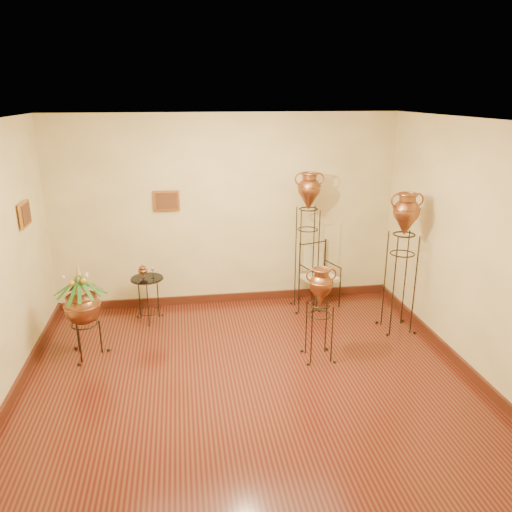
{
  "coord_description": "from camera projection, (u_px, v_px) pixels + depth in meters",
  "views": [
    {
      "loc": [
        -0.65,
        -4.57,
        3.05
      ],
      "look_at": [
        0.25,
        1.3,
        1.1
      ],
      "focal_mm": 35.0,
      "sensor_mm": 36.0,
      "label": 1
    }
  ],
  "objects": [
    {
      "name": "planter_urn",
      "position": [
        82.0,
        304.0,
        5.88
      ],
      "size": [
        0.82,
        0.82,
        1.22
      ],
      "rotation": [
        0.0,
        0.0,
        -0.31
      ],
      "color": "black",
      "rests_on": "ground"
    },
    {
      "name": "side_table",
      "position": [
        148.0,
        298.0,
        6.94
      ],
      "size": [
        0.5,
        0.5,
        0.8
      ],
      "rotation": [
        0.0,
        0.0,
        -0.18
      ],
      "color": "black",
      "rests_on": "ground"
    },
    {
      "name": "amphora_tall",
      "position": [
        307.0,
        241.0,
        7.09
      ],
      "size": [
        0.51,
        0.51,
        2.04
      ],
      "rotation": [
        0.0,
        0.0,
        -0.32
      ],
      "color": "black",
      "rests_on": "ground"
    },
    {
      "name": "armchair",
      "position": [
        320.0,
        275.0,
        7.41
      ],
      "size": [
        0.65,
        0.63,
        0.93
      ],
      "rotation": [
        0.0,
        0.0,
        0.32
      ],
      "color": "black",
      "rests_on": "ground"
    },
    {
      "name": "room_shell",
      "position": [
        250.0,
        236.0,
        4.81
      ],
      "size": [
        5.02,
        5.02,
        2.81
      ],
      "color": "#FFE8A4",
      "rests_on": "ground"
    },
    {
      "name": "amphora_short",
      "position": [
        320.0,
        314.0,
        5.86
      ],
      "size": [
        0.4,
        0.4,
        1.16
      ],
      "rotation": [
        0.0,
        0.0,
        -0.14
      ],
      "color": "black",
      "rests_on": "ground"
    },
    {
      "name": "amphora_mid",
      "position": [
        401.0,
        262.0,
        6.48
      ],
      "size": [
        0.53,
        0.53,
        1.89
      ],
      "rotation": [
        0.0,
        0.0,
        -0.3
      ],
      "color": "black",
      "rests_on": "ground"
    },
    {
      "name": "ground",
      "position": [
        251.0,
        392.0,
        5.34
      ],
      "size": [
        5.0,
        5.0,
        0.0
      ],
      "primitive_type": "plane",
      "color": "#592815",
      "rests_on": "ground"
    }
  ]
}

